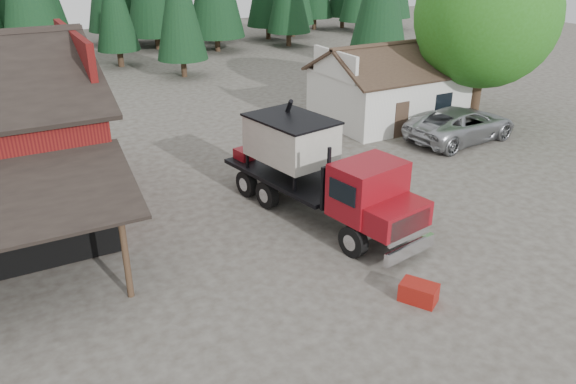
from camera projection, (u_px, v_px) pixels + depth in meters
ground at (320, 280)px, 18.25m from camera, size 120.00×120.00×0.00m
farmhouse at (390, 92)px, 33.63m from camera, size 8.60×6.42×4.65m
deciduous_tree at (487, 21)px, 31.24m from camera, size 8.00×8.00×10.20m
conifer_backdrop at (78, 58)px, 51.67m from camera, size 76.00×16.00×16.00m
feed_truck at (318, 169)px, 21.67m from camera, size 4.09×9.73×4.26m
silver_car at (461, 124)px, 30.39m from camera, size 6.83×3.61×1.83m
equip_box at (419, 292)px, 17.10m from camera, size 1.16×1.30×0.60m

